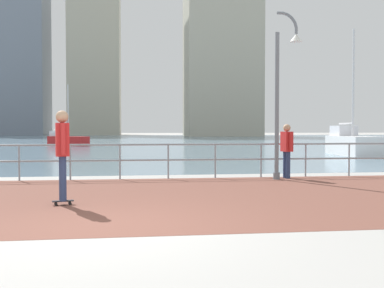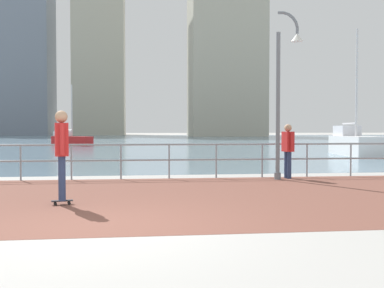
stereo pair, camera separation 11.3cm
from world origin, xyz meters
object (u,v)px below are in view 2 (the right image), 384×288
Objects in this scene: skateboarder at (62,148)px; sailboat_gray at (71,140)px; lamppost at (284,87)px; sailboat_yellow at (355,143)px; bystander at (288,147)px.

skateboarder is 31.54m from sailboat_gray.
sailboat_gray is (-9.92, 27.59, -2.16)m from lamppost.
skateboarder is 19.98m from sailboat_yellow.
lamppost is at bearing -125.09° from bystander.
lamppost is 0.70× the size of sailboat_yellow.
skateboarder reaches higher than bystander.
skateboarder is 1.13× the size of bystander.
bystander is at bearing 34.49° from skateboarder.
lamppost is at bearing 33.20° from skateboarder.
skateboarder is 0.34× the size of sailboat_gray.
skateboarder is at bearing -145.51° from bystander.
bystander is 0.23× the size of sailboat_yellow.
skateboarder is 0.26× the size of sailboat_yellow.
skateboarder is at bearing -146.80° from lamppost.
lamppost is 0.91× the size of sailboat_gray.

